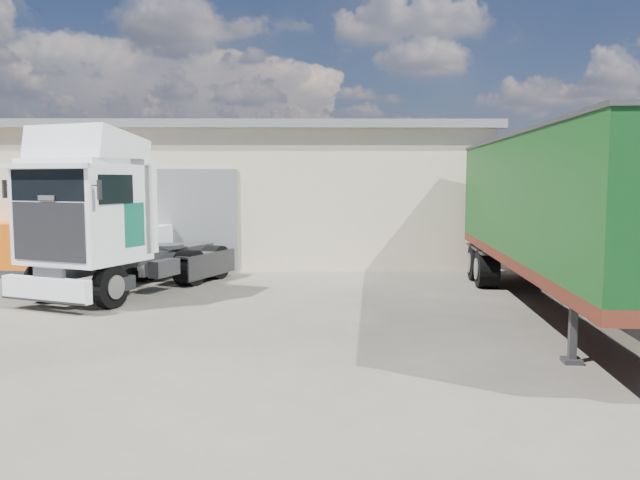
{
  "coord_description": "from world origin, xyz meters",
  "views": [
    {
      "loc": [
        2.72,
        -11.79,
        3.24
      ],
      "look_at": [
        2.83,
        3.0,
        1.8
      ],
      "focal_mm": 35.0,
      "sensor_mm": 36.0,
      "label": 1
    }
  ],
  "objects_px": {
    "panel_van": "(143,249)",
    "box_trailer": "(562,205)",
    "orange_skip": "(1,252)",
    "tractor_unit": "(108,227)"
  },
  "relations": [
    {
      "from": "panel_van",
      "to": "box_trailer",
      "type": "bearing_deg",
      "value": -20.6
    },
    {
      "from": "panel_van",
      "to": "orange_skip",
      "type": "xyz_separation_m",
      "value": [
        -4.81,
        -0.1,
        -0.09
      ]
    },
    {
      "from": "box_trailer",
      "to": "panel_van",
      "type": "distance_m",
      "value": 13.55
    },
    {
      "from": "box_trailer",
      "to": "panel_van",
      "type": "xyz_separation_m",
      "value": [
        -11.79,
        6.44,
        -1.76
      ]
    },
    {
      "from": "tractor_unit",
      "to": "box_trailer",
      "type": "relative_size",
      "value": 0.55
    },
    {
      "from": "tractor_unit",
      "to": "box_trailer",
      "type": "distance_m",
      "value": 11.83
    },
    {
      "from": "orange_skip",
      "to": "panel_van",
      "type": "bearing_deg",
      "value": 7.61
    },
    {
      "from": "tractor_unit",
      "to": "box_trailer",
      "type": "bearing_deg",
      "value": 11.67
    },
    {
      "from": "tractor_unit",
      "to": "orange_skip",
      "type": "height_order",
      "value": "tractor_unit"
    },
    {
      "from": "box_trailer",
      "to": "tractor_unit",
      "type": "bearing_deg",
      "value": 174.15
    }
  ]
}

